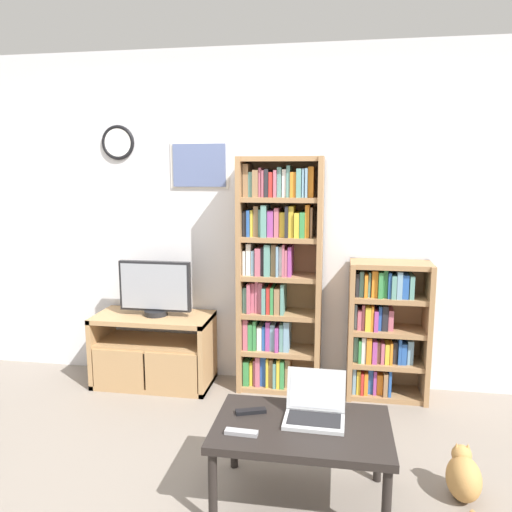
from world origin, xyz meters
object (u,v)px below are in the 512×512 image
Objects in this scene: television at (155,289)px; remote_far_from_laptop at (241,432)px; bookshelf_tall at (276,273)px; laptop at (315,408)px; tv_stand at (153,350)px; remote_near_laptop at (251,411)px; cat at (464,476)px; bookshelf_short at (384,329)px; coffee_table at (302,433)px.

television is 1.73m from remote_far_from_laptop.
laptop is at bearing -74.17° from bookshelf_tall.
laptop is at bearing 124.99° from remote_far_from_laptop.
tv_stand reaches higher than remote_near_laptop.
bookshelf_tall reaches higher than cat.
bookshelf_tall reaches higher than bookshelf_short.
bookshelf_short is at bearing 72.12° from laptop.
laptop is 0.85m from cat.
laptop is at bearing -110.73° from remote_near_laptop.
television is 3.42× the size of remote_near_laptop.
tv_stand is at bearing -173.44° from bookshelf_tall.
remote_near_laptop is at bearing -50.84° from television.
remote_near_laptop reaches higher than cat.
coffee_table is at bearing -126.39° from laptop.
bookshelf_short is at bearing 154.59° from remote_far_from_laptop.
tv_stand is 2.36m from cat.
laptop is (1.30, -1.19, -0.30)m from television.
cat is (2.06, -1.10, -0.66)m from television.
bookshelf_short is 6.20× the size of remote_near_laptop.
cat is at bearing -46.55° from bookshelf_tall.
laptop is (0.36, -1.28, -0.43)m from bookshelf_tall.
tv_stand reaches higher than remote_far_from_laptop.
bookshelf_short is 2.27× the size of cat.
remote_near_laptop is 0.22m from remote_far_from_laptop.
cat is at bearing -28.00° from television.
remote_far_from_laptop is at bearing -55.74° from television.
tv_stand is 1.15m from bookshelf_tall.
remote_far_from_laptop is at bearing -117.76° from bookshelf_short.
cat is (1.13, -1.19, -0.79)m from bookshelf_tall.
coffee_table is (1.24, -1.26, -0.40)m from television.
bookshelf_tall is at bearing 107.20° from laptop.
television is 3.50× the size of remote_far_from_laptop.
tv_stand reaches higher than coffee_table.
laptop reaches higher than coffee_table.
remote_far_from_laptop is at bearing -153.35° from coffee_table.
bookshelf_tall is 10.77× the size of remote_near_laptop.
bookshelf_tall is 0.90m from bookshelf_short.
laptop is 1.87× the size of remote_near_laptop.
bookshelf_tall is 2.02× the size of coffee_table.
bookshelf_tall is at bearing -18.98° from remote_near_laptop.
television reaches higher than cat.
coffee_table is (0.30, -1.36, -0.54)m from bookshelf_tall.
coffee_table is at bearing -44.66° from tv_stand.
bookshelf_tall is at bearing 102.59° from coffee_table.
tv_stand reaches higher than cat.
bookshelf_tall reaches higher than tv_stand.
coffee_table is at bearing -169.98° from cat.
remote_near_laptop is (0.99, -1.17, 0.15)m from tv_stand.
remote_far_from_laptop is at bearing -145.99° from laptop.
remote_far_from_laptop is (0.02, -1.50, -0.48)m from bookshelf_tall.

